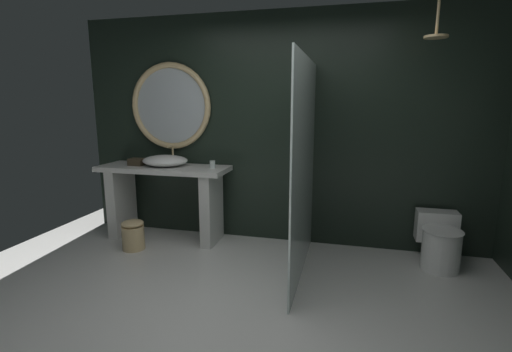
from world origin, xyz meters
TOP-DOWN VIEW (x-y plane):
  - ground_plane at (0.00, 0.00)m, footprint 5.76×5.76m
  - back_wall_panel at (0.00, 1.90)m, footprint 4.80×0.10m
  - vanity_counter at (-1.32, 1.56)m, footprint 1.53×0.53m
  - vessel_sink at (-1.30, 1.59)m, footprint 0.54×0.44m
  - tumbler_cup at (-0.71, 1.58)m, footprint 0.06×0.06m
  - tissue_box at (-1.65, 1.55)m, footprint 0.17×0.13m
  - round_wall_mirror at (-1.32, 1.81)m, footprint 1.02×0.07m
  - shower_glass_panel at (0.39, 1.06)m, footprint 0.02×1.57m
  - rain_shower_head at (1.46, 1.30)m, footprint 0.20×0.20m
  - toilet at (1.70, 1.52)m, footprint 0.40×0.58m
  - waste_bin at (-1.50, 1.15)m, footprint 0.25×0.25m

SIDE VIEW (x-z plane):
  - ground_plane at x=0.00m, z-range 0.00..0.00m
  - waste_bin at x=-1.50m, z-range 0.00..0.34m
  - toilet at x=1.70m, z-range 0.00..0.51m
  - vanity_counter at x=-1.32m, z-range 0.12..1.00m
  - tissue_box at x=-1.65m, z-range 0.88..0.96m
  - tumbler_cup at x=-0.71m, z-range 0.88..0.97m
  - vessel_sink at x=-1.30m, z-range 0.83..1.06m
  - shower_glass_panel at x=0.39m, z-range 0.00..2.01m
  - back_wall_panel at x=0.00m, z-range 0.00..2.60m
  - round_wall_mirror at x=-1.32m, z-range 1.06..2.08m
  - rain_shower_head at x=1.46m, z-range 2.02..2.37m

